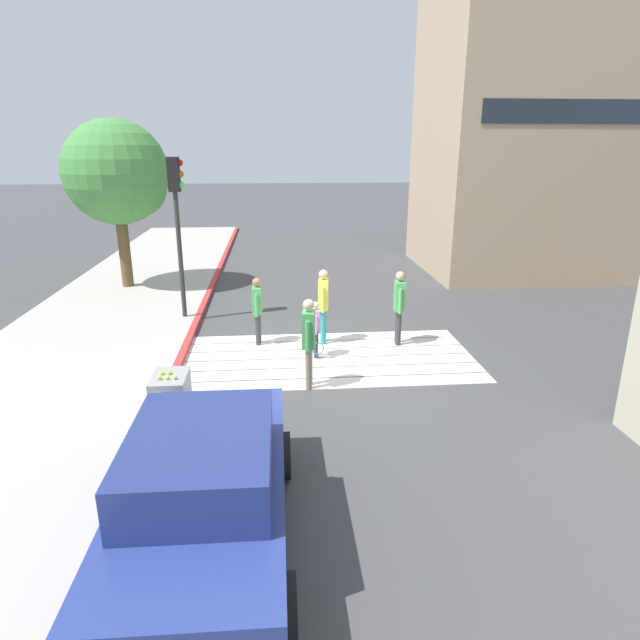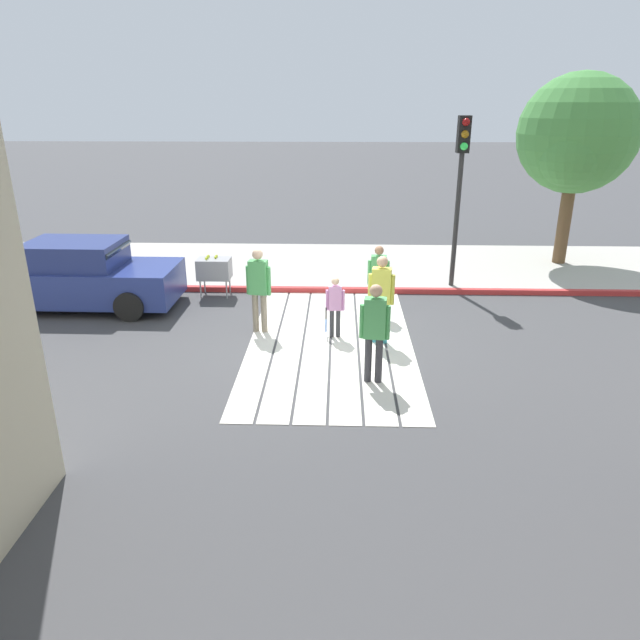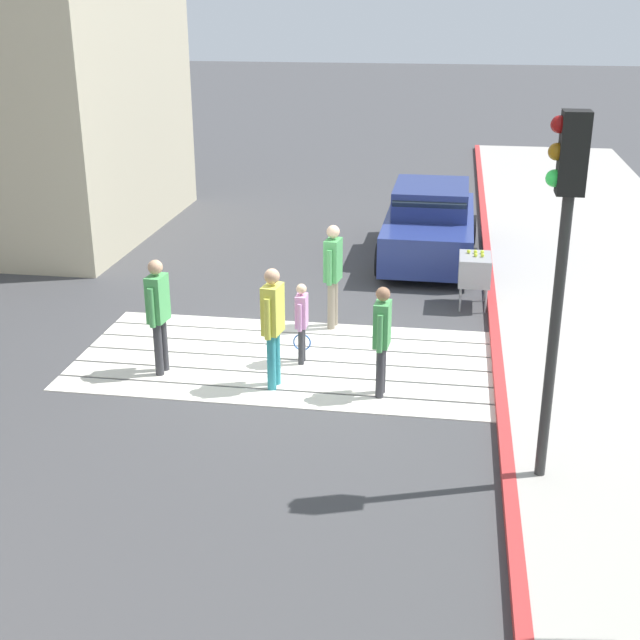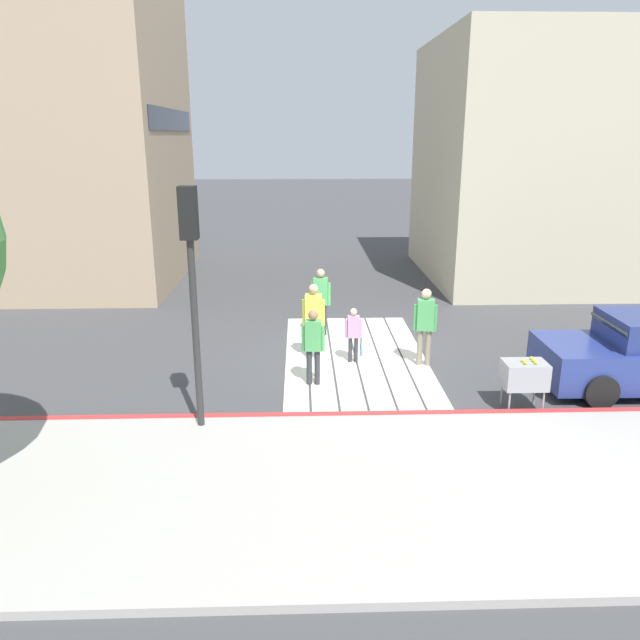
# 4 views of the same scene
# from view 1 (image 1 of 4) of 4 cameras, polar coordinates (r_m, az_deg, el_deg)

# --- Properties ---
(ground_plane) EXTENTS (120.00, 120.00, 0.00)m
(ground_plane) POSITION_cam_1_polar(r_m,az_deg,el_deg) (12.08, 0.94, -4.01)
(ground_plane) COLOR #424244
(crosswalk_stripes) EXTENTS (6.40, 3.25, 0.01)m
(crosswalk_stripes) POSITION_cam_1_polar(r_m,az_deg,el_deg) (12.08, 0.94, -3.98)
(crosswalk_stripes) COLOR silver
(crosswalk_stripes) RESTS_ON ground
(sidewalk_west) EXTENTS (4.80, 40.00, 0.12)m
(sidewalk_west) POSITION_cam_1_polar(r_m,az_deg,el_deg) (12.81, -24.92, -4.17)
(sidewalk_west) COLOR #ADA8A0
(sidewalk_west) RESTS_ON ground
(curb_painted) EXTENTS (0.16, 40.00, 0.13)m
(curb_painted) POSITION_cam_1_polar(r_m,az_deg,el_deg) (12.19, -14.48, -4.08)
(curb_painted) COLOR #BC3333
(curb_painted) RESTS_ON ground
(building_far_north) EXTENTS (8.00, 6.03, 9.97)m
(building_far_north) POSITION_cam_1_polar(r_m,az_deg,el_deg) (21.97, 22.33, 17.86)
(building_far_north) COLOR tan
(building_far_north) RESTS_ON ground
(car_parked_near_curb) EXTENTS (2.01, 4.32, 1.57)m
(car_parked_near_curb) POSITION_cam_1_polar(r_m,az_deg,el_deg) (6.60, -11.96, -17.31)
(car_parked_near_curb) COLOR navy
(car_parked_near_curb) RESTS_ON ground
(traffic_light_corner) EXTENTS (0.39, 0.28, 4.24)m
(traffic_light_corner) POSITION_cam_1_polar(r_m,az_deg,el_deg) (14.48, -14.80, 11.48)
(traffic_light_corner) COLOR #2D2D2D
(traffic_light_corner) RESTS_ON ground
(street_tree) EXTENTS (3.20, 3.20, 5.32)m
(street_tree) POSITION_cam_1_polar(r_m,az_deg,el_deg) (18.33, -20.36, 14.06)
(street_tree) COLOR brown
(street_tree) RESTS_ON ground
(tennis_ball_cart) EXTENTS (0.56, 0.80, 1.02)m
(tennis_ball_cart) POSITION_cam_1_polar(r_m,az_deg,el_deg) (9.25, -15.46, -7.10)
(tennis_ball_cart) COLOR #99999E
(tennis_ball_cart) RESTS_ON ground
(pedestrian_adult_lead) EXTENTS (0.28, 0.52, 1.78)m
(pedestrian_adult_lead) POSITION_cam_1_polar(r_m,az_deg,el_deg) (10.28, -1.19, -1.80)
(pedestrian_adult_lead) COLOR gray
(pedestrian_adult_lead) RESTS_ON ground
(pedestrian_adult_trailing) EXTENTS (0.26, 0.51, 1.76)m
(pedestrian_adult_trailing) POSITION_cam_1_polar(r_m,az_deg,el_deg) (12.73, 8.33, 1.84)
(pedestrian_adult_trailing) COLOR #333338
(pedestrian_adult_trailing) RESTS_ON ground
(pedestrian_adult_side) EXTENTS (0.23, 0.48, 1.61)m
(pedestrian_adult_side) POSITION_cam_1_polar(r_m,az_deg,el_deg) (12.70, -6.60, 1.45)
(pedestrian_adult_side) COLOR #333338
(pedestrian_adult_side) RESTS_ON ground
(pedestrian_teen_behind) EXTENTS (0.28, 0.52, 1.79)m
(pedestrian_teen_behind) POSITION_cam_1_polar(r_m,az_deg,el_deg) (12.67, 0.36, 2.01)
(pedestrian_teen_behind) COLOR teal
(pedestrian_teen_behind) RESTS_ON ground
(pedestrian_child_with_racket) EXTENTS (0.28, 0.39, 1.28)m
(pedestrian_child_with_racket) POSITION_cam_1_polar(r_m,az_deg,el_deg) (11.88, -0.44, -0.69)
(pedestrian_child_with_racket) COLOR #333338
(pedestrian_child_with_racket) RESTS_ON ground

